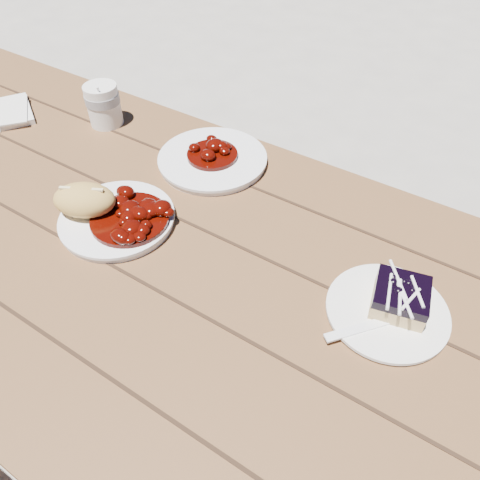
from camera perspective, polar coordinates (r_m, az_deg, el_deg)
The scene contains 11 objects.
ground at distance 1.55m, azimuth -11.42°, elevation -17.84°, with size 60.00×60.00×0.00m, color #A29C92.
picnic_table at distance 1.07m, azimuth -15.83°, elevation -3.22°, with size 2.00×1.55×0.75m.
main_plate at distance 0.92m, azimuth -14.71°, elevation 2.39°, with size 0.21×0.21×0.02m, color white.
goulash_stew at distance 0.89m, azimuth -13.44°, elevation 3.26°, with size 0.15×0.15×0.04m, color #3F0702, non-canonical shape.
bread_roll at distance 0.92m, azimuth -18.43°, elevation 4.65°, with size 0.12×0.08×0.06m, color tan.
dessert_plate at distance 0.79m, azimuth 17.46°, elevation -8.32°, with size 0.19×0.19×0.01m, color white.
blueberry_cake at distance 0.78m, azimuth 18.97°, elevation -6.61°, with size 0.10×0.10×0.05m.
fork_dessert at distance 0.75m, azimuth 14.71°, elevation -10.28°, with size 0.03×0.16×0.01m, color white, non-canonical shape.
coffee_cup at distance 1.21m, azimuth -16.29°, elevation 15.51°, with size 0.08×0.08×0.10m, color white.
second_plate at distance 1.05m, azimuth -3.36°, elevation 9.72°, with size 0.23×0.23×0.02m, color white.
second_stew at distance 1.03m, azimuth -3.43°, elevation 11.03°, with size 0.11×0.11×0.04m, color #3F0702, non-canonical shape.
Camera 1 is at (0.62, -0.42, 1.36)m, focal length 35.00 mm.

